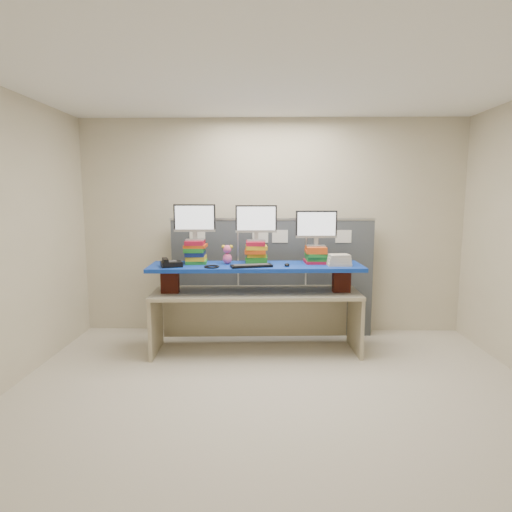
{
  "coord_description": "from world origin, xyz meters",
  "views": [
    {
      "loc": [
        -0.09,
        -3.64,
        1.81
      ],
      "look_at": [
        -0.19,
        1.17,
        1.13
      ],
      "focal_mm": 30.0,
      "sensor_mm": 36.0,
      "label": 1
    }
  ],
  "objects_px": {
    "blue_board": "(256,267)",
    "desk": "(256,304)",
    "monitor_left": "(195,220)",
    "monitor_right": "(316,226)",
    "keyboard": "(251,266)",
    "monitor_center": "(256,221)",
    "desk_phone": "(171,263)"
  },
  "relations": [
    {
      "from": "desk",
      "to": "keyboard",
      "type": "height_order",
      "value": "keyboard"
    },
    {
      "from": "monitor_center",
      "to": "desk_phone",
      "type": "height_order",
      "value": "monitor_center"
    },
    {
      "from": "blue_board",
      "to": "monitor_right",
      "type": "height_order",
      "value": "monitor_right"
    },
    {
      "from": "desk_phone",
      "to": "monitor_left",
      "type": "bearing_deg",
      "value": 25.16
    },
    {
      "from": "keyboard",
      "to": "desk_phone",
      "type": "bearing_deg",
      "value": 164.25
    },
    {
      "from": "blue_board",
      "to": "monitor_center",
      "type": "xyz_separation_m",
      "value": [
        -0.0,
        0.12,
        0.52
      ]
    },
    {
      "from": "blue_board",
      "to": "desk",
      "type": "bearing_deg",
      "value": 177.54
    },
    {
      "from": "desk",
      "to": "monitor_left",
      "type": "xyz_separation_m",
      "value": [
        -0.71,
        0.09,
        0.96
      ]
    },
    {
      "from": "blue_board",
      "to": "keyboard",
      "type": "xyz_separation_m",
      "value": [
        -0.05,
        -0.16,
        0.04
      ]
    },
    {
      "from": "monitor_right",
      "to": "keyboard",
      "type": "relative_size",
      "value": 1.0
    },
    {
      "from": "monitor_center",
      "to": "desk_phone",
      "type": "xyz_separation_m",
      "value": [
        -0.94,
        -0.27,
        -0.46
      ]
    },
    {
      "from": "monitor_left",
      "to": "keyboard",
      "type": "distance_m",
      "value": 0.86
    },
    {
      "from": "monitor_center",
      "to": "blue_board",
      "type": "bearing_deg",
      "value": -92.25
    },
    {
      "from": "desk",
      "to": "monitor_right",
      "type": "height_order",
      "value": "monitor_right"
    },
    {
      "from": "desk",
      "to": "monitor_left",
      "type": "bearing_deg",
      "value": 170.44
    },
    {
      "from": "monitor_center",
      "to": "monitor_right",
      "type": "bearing_deg",
      "value": -0.0
    },
    {
      "from": "desk",
      "to": "blue_board",
      "type": "distance_m",
      "value": 0.43
    },
    {
      "from": "monitor_right",
      "to": "blue_board",
      "type": "bearing_deg",
      "value": -170.41
    },
    {
      "from": "desk",
      "to": "monitor_center",
      "type": "xyz_separation_m",
      "value": [
        -0.0,
        0.12,
        0.95
      ]
    },
    {
      "from": "monitor_center",
      "to": "keyboard",
      "type": "xyz_separation_m",
      "value": [
        -0.05,
        -0.28,
        -0.48
      ]
    },
    {
      "from": "desk",
      "to": "monitor_center",
      "type": "relative_size",
      "value": 5.0
    },
    {
      "from": "blue_board",
      "to": "desk_phone",
      "type": "height_order",
      "value": "desk_phone"
    },
    {
      "from": "desk_phone",
      "to": "blue_board",
      "type": "bearing_deg",
      "value": -11.11
    },
    {
      "from": "monitor_right",
      "to": "keyboard",
      "type": "bearing_deg",
      "value": -159.72
    },
    {
      "from": "monitor_right",
      "to": "desk_phone",
      "type": "relative_size",
      "value": 1.72
    },
    {
      "from": "desk",
      "to": "blue_board",
      "type": "height_order",
      "value": "blue_board"
    },
    {
      "from": "monitor_left",
      "to": "monitor_right",
      "type": "relative_size",
      "value": 1.0
    },
    {
      "from": "blue_board",
      "to": "monitor_center",
      "type": "bearing_deg",
      "value": 87.75
    },
    {
      "from": "desk",
      "to": "desk_phone",
      "type": "bearing_deg",
      "value": -173.31
    },
    {
      "from": "desk",
      "to": "monitor_right",
      "type": "distance_m",
      "value": 1.14
    },
    {
      "from": "desk",
      "to": "keyboard",
      "type": "xyz_separation_m",
      "value": [
        -0.05,
        -0.16,
        0.47
      ]
    },
    {
      "from": "monitor_left",
      "to": "keyboard",
      "type": "relative_size",
      "value": 1.0
    }
  ]
}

